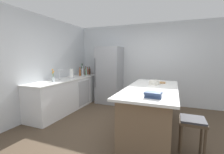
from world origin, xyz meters
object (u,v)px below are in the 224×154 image
soda_bottle (83,72)px  sink_faucet (60,74)px  syrup_bottle (89,71)px  mixing_bowl (154,82)px  hot_sauce_bottle (88,71)px  whiskey_bottle (86,71)px  cookbook_stack (153,95)px  bar_stool (192,126)px  cutting_board (159,82)px  vinegar_bottle (80,72)px  refrigerator (109,75)px  gin_bottle (86,72)px  kitchen_island (151,110)px  flower_vase (53,78)px  paper_towel_roll (71,74)px  wine_bottle (82,70)px

soda_bottle → sink_faucet: bearing=-92.8°
syrup_bottle → mixing_bowl: size_ratio=1.20×
hot_sauce_bottle → whiskey_bottle: bearing=-79.3°
cookbook_stack → bar_stool: bearing=11.1°
cutting_board → soda_bottle: bearing=164.9°
vinegar_bottle → refrigerator: bearing=25.5°
gin_bottle → cutting_board: 2.65m
vinegar_bottle → cookbook_stack: vinegar_bottle is taller
vinegar_bottle → cookbook_stack: size_ratio=1.11×
kitchen_island → whiskey_bottle: (-2.51, 1.64, 0.56)m
refrigerator → cutting_board: refrigerator is taller
hot_sauce_bottle → soda_bottle: soda_bottle is taller
sink_faucet → refrigerator: bearing=56.3°
whiskey_bottle → mixing_bowl: (2.52, -1.24, -0.05)m
flower_vase → cutting_board: size_ratio=1.03×
bar_stool → vinegar_bottle: 3.75m
paper_towel_roll → vinegar_bottle: (-0.07, 0.56, -0.02)m
kitchen_island → cookbook_stack: (0.12, -0.77, 0.50)m
paper_towel_roll → vinegar_bottle: bearing=97.5°
refrigerator → vinegar_bottle: size_ratio=6.40×
gin_bottle → wine_bottle: wine_bottle is taller
gin_bottle → cookbook_stack: 3.45m
hot_sauce_bottle → mixing_bowl: 2.92m
bar_stool → vinegar_bottle: bearing=149.1°
bar_stool → whiskey_bottle: 3.98m
cookbook_stack → gin_bottle: bearing=137.8°
kitchen_island → refrigerator: size_ratio=1.19×
syrup_bottle → mixing_bowl: syrup_bottle is taller
paper_towel_roll → syrup_bottle: bearing=89.7°
gin_bottle → mixing_bowl: bearing=-25.2°
kitchen_island → syrup_bottle: bearing=144.3°
refrigerator → vinegar_bottle: 0.98m
kitchen_island → gin_bottle: gin_bottle is taller
hot_sauce_bottle → refrigerator: bearing=-9.3°
wine_bottle → cookbook_stack: 3.46m
refrigerator → cookbook_stack: (1.74, -2.44, 0.04)m
bar_stool → soda_bottle: soda_bottle is taller
refrigerator → mixing_bowl: size_ratio=8.03×
hot_sauce_bottle → bar_stool: bearing=-37.5°
gin_bottle → mixing_bowl: size_ratio=1.18×
hot_sauce_bottle → gin_bottle: 0.30m
syrup_bottle → vinegar_bottle: (-0.08, -0.49, 0.00)m
cutting_board → whiskey_bottle: bearing=159.6°
paper_towel_roll → syrup_bottle: (0.00, 1.05, -0.02)m
bar_stool → gin_bottle: gin_bottle is taller
refrigerator → whiskey_bottle: (-0.90, -0.03, 0.09)m
paper_towel_roll → cookbook_stack: size_ratio=1.19×
bar_stool → flower_vase: 3.21m
bar_stool → sink_faucet: (-3.21, 0.97, 0.55)m
hot_sauce_bottle → cookbook_stack: (2.67, -2.59, -0.04)m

